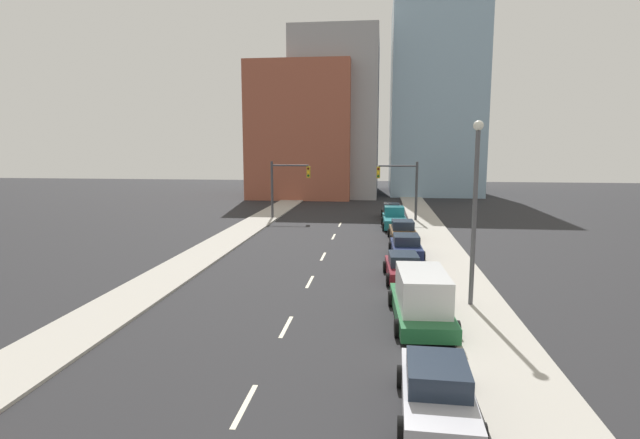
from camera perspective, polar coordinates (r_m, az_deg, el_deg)
The scene contains 21 objects.
sidewalk_left at distance 54.42m, azimuth -5.38°, elevation 0.86°, with size 2.98×96.46×0.12m.
sidewalk_right at distance 53.36m, azimuth 11.44°, elevation 0.58°, with size 2.98×96.46×0.12m.
lane_stripe_at_8m at distance 14.90m, azimuth -8.59°, elevation -20.26°, with size 0.16×2.40×0.01m, color beige.
lane_stripe_at_14m at distance 20.37m, azimuth -3.88°, elevation -12.11°, with size 0.16×2.40×0.01m, color beige.
lane_stripe_at_21m at distance 26.68m, azimuth -1.17°, elevation -7.12°, with size 0.16×2.40×0.01m, color beige.
lane_stripe_at_27m at distance 32.65m, azimuth 0.37°, elevation -4.24°, with size 0.16×2.40×0.01m, color beige.
lane_stripe_at_34m at distance 39.74m, azimuth 1.56°, elevation -1.97°, with size 0.16×2.40×0.01m, color beige.
lane_stripe_at_41m at distance 45.82m, azimuth 2.29°, elevation -0.59°, with size 0.16×2.40×0.01m, color beige.
building_brick_left at distance 73.28m, azimuth -1.76°, elevation 9.93°, with size 14.00×16.00×18.30m.
building_office_center at distance 76.82m, azimuth 2.09°, elevation 11.60°, with size 12.00×20.00×22.97m.
building_glass_right at distance 81.15m, azimuth 12.83°, elevation 13.38°, with size 13.00×20.00×29.03m.
traffic_signal_left at distance 49.21m, azimuth -4.20°, elevation 4.31°, with size 3.93×0.35×5.68m.
traffic_signal_right at distance 48.35m, azimuth 9.62°, elevation 4.15°, with size 3.93×0.35×5.68m.
street_lamp at distance 22.71m, azimuth 17.30°, elevation 2.04°, with size 0.44×0.44×8.22m.
sedan_silver at distance 14.39m, azimuth 13.21°, elevation -18.51°, with size 2.19×4.69×1.47m.
box_truck_green at distance 20.90m, azimuth 11.54°, elevation -8.79°, with size 2.62×6.07×2.15m.
sedan_maroon at distance 27.40m, azimuth 9.49°, elevation -5.43°, with size 2.16×4.58×1.41m.
sedan_navy at distance 33.08m, azimuth 9.81°, elevation -3.05°, with size 2.23×4.65×1.42m.
sedan_brown at distance 38.65m, azimuth 9.42°, elevation -1.33°, with size 2.24×4.58×1.53m.
pickup_truck_teal at distance 44.51m, azimuth 8.50°, elevation 0.03°, with size 2.34×5.50×1.81m.
sedan_black at distance 50.41m, azimuth 8.16°, elevation 0.92°, with size 2.04×4.42×1.49m.
Camera 1 is at (3.63, -4.49, 7.12)m, focal length 28.00 mm.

